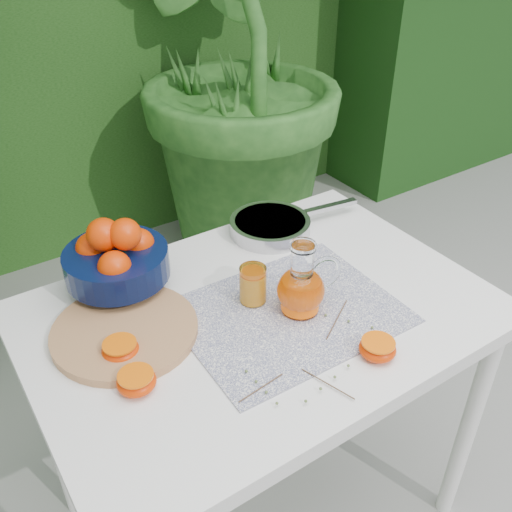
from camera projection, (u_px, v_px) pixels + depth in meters
ground at (251, 504)px, 1.68m from camera, size 60.00×60.00×0.00m
potted_plant_right at (223, 51)px, 2.32m from camera, size 2.28×2.28×1.88m
white_table at (261, 337)px, 1.30m from camera, size 1.00×0.70×0.75m
placemat at (288, 313)px, 1.24m from camera, size 0.47×0.37×0.00m
cutting_board at (125, 331)px, 1.18m from camera, size 0.36×0.36×0.02m
fruit_bowl at (116, 257)px, 1.28m from camera, size 0.31×0.31×0.19m
juice_pitcher at (302, 288)px, 1.22m from camera, size 0.16×0.12×0.17m
juice_tumbler at (253, 285)px, 1.25m from camera, size 0.08×0.08×0.09m
saute_pan at (271, 225)px, 1.51m from camera, size 0.39×0.24×0.04m
orange_halves at (213, 359)px, 1.10m from camera, size 0.53×0.37×0.04m
thyme_sprigs at (312, 359)px, 1.12m from camera, size 0.36×0.26×0.01m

